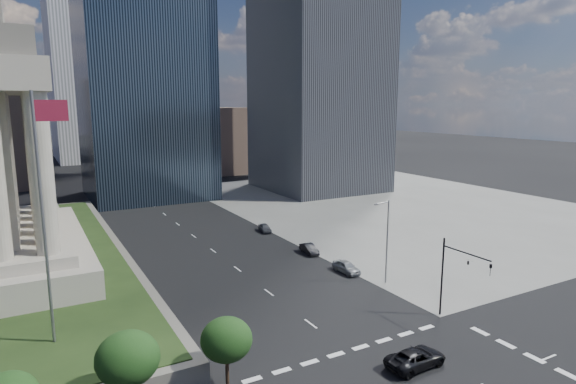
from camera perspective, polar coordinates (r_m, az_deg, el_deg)
ground at (r=120.92m, az=-17.56°, el=-0.11°), size 500.00×500.00×0.00m
sidewalk_ne at (r=105.32m, az=12.69°, el=-1.36°), size 68.00×90.00×0.03m
flagpole at (r=41.63m, az=-26.92°, el=-1.51°), size 2.52×0.24×20.00m
midrise_glass at (r=115.00m, az=-16.86°, el=14.44°), size 26.00×26.00×60.00m
building_filler_ne at (r=157.19m, az=-8.45°, el=6.23°), size 20.00×30.00×20.00m
traffic_signal_ne at (r=49.31m, az=19.41°, el=-8.72°), size 0.30×5.74×8.00m
street_lamp_north at (r=57.42m, az=11.55°, el=-5.23°), size 2.13×0.22×10.00m
pickup_truck at (r=42.23m, az=14.91°, el=-18.48°), size 5.43×2.70×1.48m
parked_sedan_near at (r=61.64m, az=6.94°, el=-8.80°), size 4.37×1.79×1.49m
parked_sedan_mid at (r=68.78m, az=2.53°, el=-6.76°), size 1.90×4.21×1.34m
parked_sedan_far at (r=80.24m, az=-2.76°, el=-4.27°), size 2.19×4.10×1.33m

